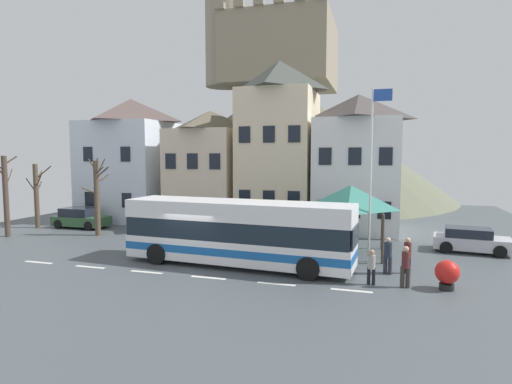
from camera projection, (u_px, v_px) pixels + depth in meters
ground_plane at (193, 266)px, 19.73m from camera, size 40.00×60.00×0.07m
townhouse_00 at (132, 159)px, 34.22m from camera, size 6.56×6.69×9.82m
townhouse_01 at (211, 167)px, 32.25m from camera, size 5.09×6.62×8.66m
townhouse_02 at (279, 145)px, 30.19m from camera, size 5.10×5.89×12.01m
townhouse_03 at (357, 163)px, 29.15m from camera, size 5.54×6.78×9.46m
hilltop_castle at (281, 134)px, 51.19m from camera, size 40.58×40.58×23.48m
transit_bus at (237, 233)px, 19.63m from camera, size 11.12×3.20×3.07m
bus_shelter at (351, 198)px, 21.83m from camera, size 3.60×3.60×3.66m
parked_car_00 at (81, 218)px, 30.06m from camera, size 3.94×1.96×1.44m
parked_car_01 at (471, 240)px, 22.44m from camera, size 4.00×2.27×1.32m
parked_car_02 at (320, 231)px, 25.17m from camera, size 4.04×2.23×1.32m
pedestrian_00 at (388, 254)px, 18.22m from camera, size 0.37×0.34×1.64m
pedestrian_01 at (408, 252)px, 18.33m from camera, size 0.32×0.31×1.61m
pedestrian_02 at (405, 266)px, 16.35m from camera, size 0.38×0.30×1.67m
pedestrian_03 at (371, 265)px, 16.71m from camera, size 0.33×0.31×1.45m
public_bench at (327, 236)px, 24.43m from camera, size 1.43×0.48×0.87m
flagpole at (372, 164)px, 19.95m from camera, size 0.95×0.10×8.42m
harbour_buoy at (447, 273)px, 16.11m from camera, size 0.92×0.92×1.17m
bare_tree_00 at (97, 196)px, 26.94m from camera, size 1.68×1.46×5.09m
bare_tree_01 at (6, 195)px, 26.54m from camera, size 1.09×1.35×5.21m
bare_tree_02 at (37, 195)px, 29.86m from camera, size 1.96×1.29×4.62m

